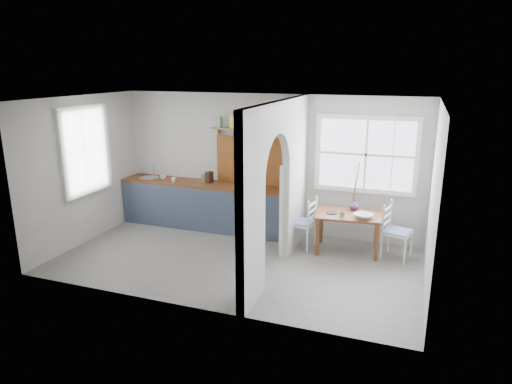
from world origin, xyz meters
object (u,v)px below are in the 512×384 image
(chair_left, at_px, (302,222))
(vase, at_px, (354,205))
(dining_table, at_px, (348,233))
(chair_right, at_px, (398,231))
(kettle, at_px, (283,186))

(chair_left, distance_m, vase, 0.95)
(dining_table, bearing_deg, chair_left, 177.21)
(chair_right, relative_size, kettle, 4.31)
(dining_table, distance_m, chair_left, 0.80)
(chair_left, bearing_deg, kettle, -107.88)
(chair_left, height_order, chair_right, chair_right)
(dining_table, xyz_separation_m, vase, (0.05, 0.25, 0.43))
(chair_left, xyz_separation_m, kettle, (-0.41, 0.20, 0.56))
(chair_right, height_order, vase, chair_right)
(chair_right, bearing_deg, kettle, 99.03)
(dining_table, distance_m, vase, 0.49)
(dining_table, relative_size, kettle, 5.01)
(chair_right, distance_m, vase, 0.85)
(dining_table, distance_m, kettle, 1.39)
(vase, bearing_deg, kettle, -176.22)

